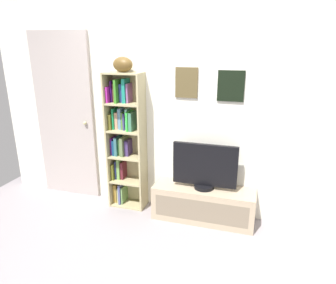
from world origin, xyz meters
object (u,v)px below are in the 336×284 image
Objects in this scene: football at (123,65)px; door at (65,118)px; bookshelf at (124,140)px; television at (205,167)px; tv_stand at (203,204)px.

football is 1.11m from door.
football is at bearing -6.33° from door.
bookshelf reaches higher than television.
television reaches higher than tv_stand.
tv_stand is (0.99, -0.09, -0.64)m from bookshelf.
bookshelf reaches higher than tv_stand.
bookshelf is 0.78× the size of door.
bookshelf is 6.49× the size of football.
door is at bearing 175.15° from television.
television is at bearing 90.00° from tv_stand.
football is at bearing 176.45° from tv_stand.
tv_stand is 0.45m from television.
television is at bearing -3.48° from football.
door reaches higher than football.
bookshelf is at bearing 174.96° from tv_stand.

